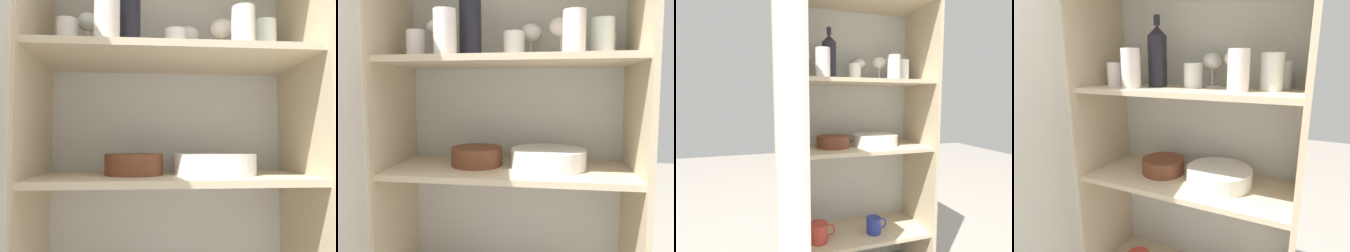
% 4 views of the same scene
% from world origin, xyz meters
% --- Properties ---
extents(cupboard_back_panel, '(0.83, 0.02, 1.53)m').
position_xyz_m(cupboard_back_panel, '(0.00, 0.34, 0.77)').
color(cupboard_back_panel, silver).
rests_on(cupboard_back_panel, ground_plane).
extents(cupboard_side_left, '(0.02, 0.36, 1.53)m').
position_xyz_m(cupboard_side_left, '(-0.41, 0.16, 0.77)').
color(cupboard_side_left, '#CCB793').
rests_on(cupboard_side_left, ground_plane).
extents(cupboard_side_right, '(0.02, 0.36, 1.53)m').
position_xyz_m(cupboard_side_right, '(0.41, 0.16, 0.77)').
color(cupboard_side_right, '#CCB793').
rests_on(cupboard_side_right, ground_plane).
extents(shelf_board_lower, '(0.80, 0.33, 0.02)m').
position_xyz_m(shelf_board_lower, '(0.00, 0.16, 0.27)').
color(shelf_board_lower, beige).
extents(shelf_board_middle, '(0.80, 0.33, 0.02)m').
position_xyz_m(shelf_board_middle, '(0.00, 0.16, 0.75)').
color(shelf_board_middle, beige).
extents(shelf_board_upper, '(0.80, 0.33, 0.02)m').
position_xyz_m(shelf_board_upper, '(0.00, 0.16, 1.12)').
color(shelf_board_upper, beige).
extents(cupboard_door, '(0.08, 0.41, 1.53)m').
position_xyz_m(cupboard_door, '(-0.39, -0.22, 0.77)').
color(cupboard_door, silver).
rests_on(cupboard_door, ground_plane).
extents(tumbler_glass_0, '(0.06, 0.06, 0.09)m').
position_xyz_m(tumbler_glass_0, '(-0.31, 0.14, 1.17)').
color(tumbler_glass_0, silver).
rests_on(tumbler_glass_0, shelf_board_upper).
extents(tumbler_glass_1, '(0.07, 0.07, 0.13)m').
position_xyz_m(tumbler_glass_1, '(0.20, 0.11, 1.19)').
color(tumbler_glass_1, silver).
rests_on(tumbler_glass_1, shelf_board_upper).
extents(tumbler_glass_2, '(0.08, 0.08, 0.12)m').
position_xyz_m(tumbler_glass_2, '(0.30, 0.18, 1.19)').
color(tumbler_glass_2, white).
rests_on(tumbler_glass_2, shelf_board_upper).
extents(tumbler_glass_3, '(0.07, 0.07, 0.14)m').
position_xyz_m(tumbler_glass_3, '(-0.19, 0.08, 1.20)').
color(tumbler_glass_3, silver).
rests_on(tumbler_glass_3, shelf_board_upper).
extents(tumbler_glass_4, '(0.07, 0.07, 0.09)m').
position_xyz_m(tumbler_glass_4, '(0.01, 0.20, 1.17)').
color(tumbler_glass_4, white).
rests_on(tumbler_glass_4, shelf_board_upper).
extents(tumbler_glass_5, '(0.07, 0.07, 0.10)m').
position_xyz_m(tumbler_glass_5, '(0.32, 0.26, 1.17)').
color(tumbler_glass_5, white).
rests_on(tumbler_glass_5, shelf_board_upper).
extents(wine_glass_0, '(0.08, 0.08, 0.13)m').
position_xyz_m(wine_glass_0, '(0.06, 0.27, 1.22)').
color(wine_glass_0, white).
rests_on(wine_glass_0, shelf_board_upper).
extents(wine_glass_1, '(0.08, 0.08, 0.14)m').
position_xyz_m(wine_glass_1, '(0.17, 0.21, 1.23)').
color(wine_glass_1, silver).
rests_on(wine_glass_1, shelf_board_upper).
extents(wine_glass_2, '(0.07, 0.07, 0.14)m').
position_xyz_m(wine_glass_2, '(-0.26, 0.21, 1.23)').
color(wine_glass_2, white).
rests_on(wine_glass_2, shelf_board_upper).
extents(wine_bottle, '(0.07, 0.07, 0.27)m').
position_xyz_m(wine_bottle, '(-0.14, 0.18, 1.24)').
color(wine_bottle, black).
rests_on(wine_bottle, shelf_board_upper).
extents(plate_stack_white, '(0.25, 0.25, 0.06)m').
position_xyz_m(plate_stack_white, '(0.13, 0.18, 0.79)').
color(plate_stack_white, white).
rests_on(plate_stack_white, shelf_board_middle).
extents(mixing_bowl_large, '(0.18, 0.18, 0.06)m').
position_xyz_m(mixing_bowl_large, '(-0.12, 0.18, 0.80)').
color(mixing_bowl_large, brown).
rests_on(mixing_bowl_large, shelf_board_middle).
extents(coffee_mug_primary, '(0.14, 0.10, 0.10)m').
position_xyz_m(coffee_mug_primary, '(-0.21, 0.11, 0.33)').
color(coffee_mug_primary, '#BC3D33').
rests_on(coffee_mug_primary, shelf_board_lower).
extents(coffee_mug_extra_1, '(0.12, 0.08, 0.09)m').
position_xyz_m(coffee_mug_extra_1, '(0.10, 0.11, 0.32)').
color(coffee_mug_extra_1, '#283893').
rests_on(coffee_mug_extra_1, shelf_board_lower).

